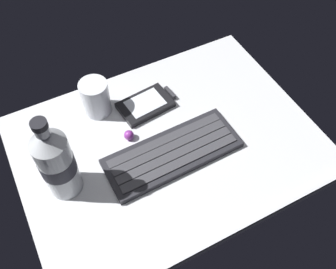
# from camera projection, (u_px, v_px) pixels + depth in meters

# --- Properties ---
(ground_plane) EXTENTS (0.64, 0.48, 0.03)m
(ground_plane) POSITION_uv_depth(u_px,v_px,m) (168.00, 146.00, 0.82)
(ground_plane) COLOR silver
(keyboard) EXTENTS (0.29, 0.12, 0.02)m
(keyboard) POSITION_uv_depth(u_px,v_px,m) (172.00, 153.00, 0.79)
(keyboard) COLOR #232328
(keyboard) RESTS_ON ground_plane
(handheld_device) EXTENTS (0.13, 0.09, 0.02)m
(handheld_device) POSITION_uv_depth(u_px,v_px,m) (148.00, 104.00, 0.87)
(handheld_device) COLOR black
(handheld_device) RESTS_ON ground_plane
(juice_cup) EXTENTS (0.06, 0.06, 0.09)m
(juice_cup) POSITION_uv_depth(u_px,v_px,m) (96.00, 99.00, 0.84)
(juice_cup) COLOR silver
(juice_cup) RESTS_ON ground_plane
(water_bottle) EXTENTS (0.07, 0.07, 0.21)m
(water_bottle) POSITION_uv_depth(u_px,v_px,m) (56.00, 161.00, 0.68)
(water_bottle) COLOR silver
(water_bottle) RESTS_ON ground_plane
(trackball_mouse) EXTENTS (0.02, 0.02, 0.02)m
(trackball_mouse) POSITION_uv_depth(u_px,v_px,m) (129.00, 135.00, 0.81)
(trackball_mouse) COLOR purple
(trackball_mouse) RESTS_ON ground_plane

